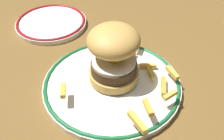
{
  "coord_description": "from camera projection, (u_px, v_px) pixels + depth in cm",
  "views": [
    {
      "loc": [
        9.77,
        -38.56,
        39.33
      ],
      "look_at": [
        -5.43,
        -2.2,
        4.6
      ],
      "focal_mm": 43.42,
      "sensor_mm": 36.0,
      "label": 1
    }
  ],
  "objects": [
    {
      "name": "fries_pile",
      "position": [
        137.0,
        73.0,
        0.54
      ],
      "size": [
        20.9,
        25.13,
        2.96
      ],
      "color": "#E9A949",
      "rests_on": "dinner_plate"
    },
    {
      "name": "ground_plane",
      "position": [
        140.0,
        94.0,
        0.57
      ],
      "size": [
        132.13,
        100.98,
        4.0
      ],
      "primitive_type": "cube",
      "color": "brown"
    },
    {
      "name": "dinner_plate",
      "position": [
        112.0,
        84.0,
        0.55
      ],
      "size": [
        27.95,
        27.95,
        1.6
      ],
      "color": "white",
      "rests_on": "ground_plane"
    },
    {
      "name": "side_plate",
      "position": [
        51.0,
        23.0,
        0.73
      ],
      "size": [
        18.79,
        18.79,
        1.6
      ],
      "color": "white",
      "rests_on": "ground_plane"
    },
    {
      "name": "burger",
      "position": [
        113.0,
        54.0,
        0.52
      ],
      "size": [
        10.83,
        11.28,
        11.24
      ],
      "color": "#C29647",
      "rests_on": "dinner_plate"
    }
  ]
}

